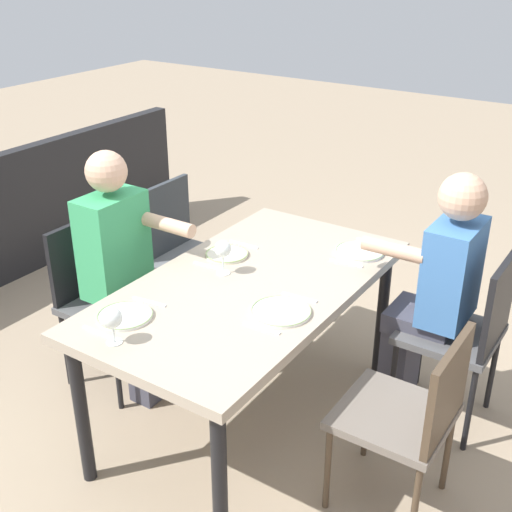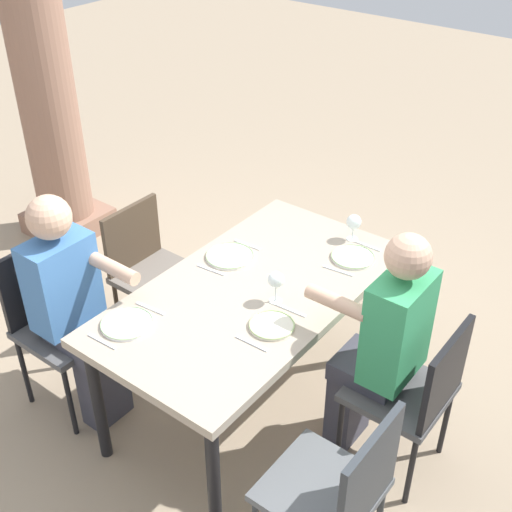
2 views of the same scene
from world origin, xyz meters
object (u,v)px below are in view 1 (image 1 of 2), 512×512
chair_mid_north (413,412)px  plate_1 (227,254)px  diner_woman_green (126,270)px  plate_3 (125,316)px  plate_2 (281,311)px  chair_west_south (182,247)px  diner_man_white (435,290)px  chair_mid_south (101,291)px  wine_glass_3 (112,319)px  wine_glass_1 (223,250)px  chair_west_north (468,327)px  plate_0 (360,251)px  dining_table (249,297)px

chair_mid_north → plate_1: 1.19m
diner_woman_green → plate_3: bearing=44.0°
diner_woman_green → plate_2: size_ratio=5.07×
chair_west_south → diner_man_white: size_ratio=0.70×
chair_mid_south → wine_glass_3: (0.59, 0.71, 0.36)m
chair_mid_north → diner_woman_green: (-0.00, -1.53, 0.20)m
diner_woman_green → plate_1: size_ratio=6.14×
chair_west_south → plate_3: (1.10, 0.61, 0.27)m
plate_2 → plate_1: bearing=-122.4°
wine_glass_1 → wine_glass_3: bearing=-0.4°
chair_mid_south → chair_mid_north: bearing=90.0°
wine_glass_3 → diner_man_white: bearing=146.0°
chair_west_north → plate_1: chair_west_north is taller
chair_west_south → plate_2: bearing=57.9°
chair_mid_south → diner_woman_green: (-0.00, 0.20, 0.18)m
chair_mid_north → diner_man_white: diner_man_white is taller
chair_west_north → chair_mid_north: chair_west_north is taller
plate_2 → wine_glass_3: 0.70m
diner_woman_green → wine_glass_3: size_ratio=8.52×
diner_man_white → plate_2: (0.71, -0.43, 0.09)m
chair_mid_north → plate_3: size_ratio=3.65×
chair_mid_south → wine_glass_3: 0.99m
chair_west_south → wine_glass_1: size_ratio=5.35×
chair_west_south → plate_0: 1.18m
dining_table → plate_2: bearing=60.0°
diner_woman_green → plate_1: bearing=124.4°
chair_west_south → diner_man_white: 1.57m
plate_2 → plate_3: (0.39, -0.52, 0.00)m
dining_table → chair_west_north: size_ratio=1.78×
chair_west_north → plate_0: chair_west_north is taller
chair_west_south → plate_0: (-0.01, 1.15, 0.27)m
dining_table → chair_west_south: chair_west_south is taller
chair_mid_north → wine_glass_3: 1.24m
chair_mid_south → diner_man_white: 1.70m
wine_glass_1 → diner_man_white: bearing=123.0°
plate_2 → chair_mid_south: bearing=-91.9°
dining_table → wine_glass_1: 0.25m
chair_mid_south → plate_2: chair_mid_south is taller
dining_table → chair_mid_north: bearing=82.4°
plate_1 → wine_glass_1: bearing=31.1°
plate_3 → diner_man_white: bearing=139.2°
plate_3 → plate_1: bearing=179.6°
chair_west_north → wine_glass_3: wine_glass_3 is taller
plate_0 → wine_glass_3: size_ratio=1.59×
chair_mid_south → plate_3: bearing=55.0°
dining_table → plate_0: 0.64m
chair_west_south → chair_mid_north: 1.86m
chair_mid_north → chair_mid_south: size_ratio=0.96×
wine_glass_1 → plate_3: (0.55, -0.11, -0.11)m
diner_man_white → dining_table: bearing=-51.2°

